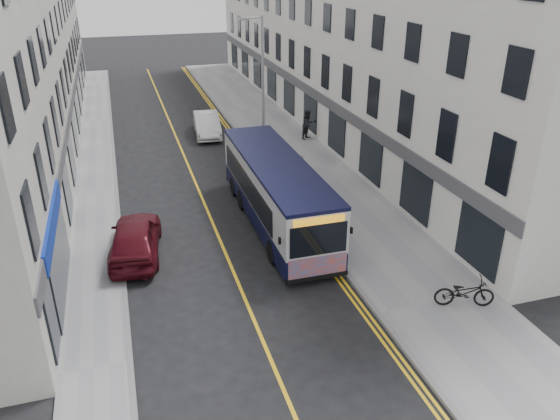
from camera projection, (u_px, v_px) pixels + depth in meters
ground at (252, 316)px, 18.12m from camera, size 140.00×140.00×0.00m
pavement_east at (308, 170)px, 30.11m from camera, size 4.50×64.00×0.12m
pavement_west at (96, 193)px, 27.16m from camera, size 2.00×64.00×0.12m
kerb_east at (269, 174)px, 29.52m from camera, size 0.18×64.00×0.13m
kerb_west at (116, 191)px, 27.42m from camera, size 0.18×64.00×0.13m
road_centre_line at (196, 183)px, 28.50m from camera, size 0.12×64.00×0.01m
road_dbl_yellow_inner at (261, 176)px, 29.43m from camera, size 0.10×64.00×0.01m
road_dbl_yellow_outer at (265, 175)px, 29.48m from camera, size 0.10×64.00×0.01m
terrace_east at (339, 25)px, 36.51m from camera, size 6.00×46.00×13.00m
terrace_west at (7, 38)px, 31.14m from camera, size 6.00×46.00×13.00m
streetlamp at (262, 86)px, 29.44m from camera, size 1.32×0.18×8.00m
city_bus at (276, 191)px, 23.46m from camera, size 2.41×10.32×3.00m
bicycle at (464, 292)px, 18.23m from camera, size 2.12×1.31×1.05m
pedestrian_near at (301, 172)px, 27.27m from camera, size 0.74×0.62×1.72m
pedestrian_far at (308, 124)px, 34.55m from camera, size 1.13×1.10×1.84m
car_white at (207, 124)px, 35.65m from camera, size 1.93×4.58×1.47m
car_maroon at (135, 238)px, 21.40m from camera, size 2.46×4.84×1.58m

